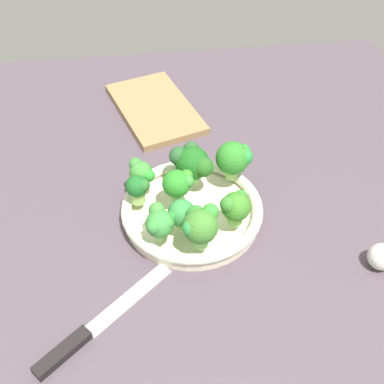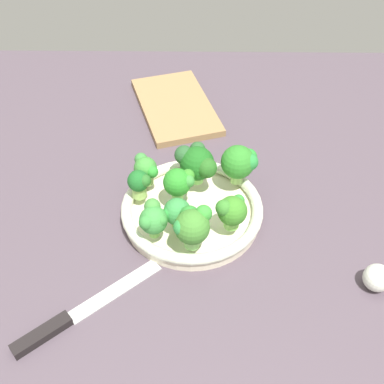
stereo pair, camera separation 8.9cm
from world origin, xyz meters
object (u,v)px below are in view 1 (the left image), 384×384
object	(u,v)px
broccoli_floret_5	(235,207)
broccoli_floret_8	(234,158)
cutting_board	(155,108)
broccoli_floret_0	(159,223)
garlic_bulb	(381,257)
bowl	(192,210)
broccoli_floret_4	(178,184)
broccoli_floret_2	(141,173)
broccoli_floret_1	(137,187)
broccoli_floret_7	(181,214)
broccoli_floret_6	(200,225)
broccoli_floret_3	(192,162)
knife	(88,332)

from	to	relation	value
broccoli_floret_5	broccoli_floret_8	world-z (taller)	broccoli_floret_8
cutting_board	broccoli_floret_8	bearing A→B (deg)	-155.66
broccoli_floret_0	garlic_bulb	distance (cm)	38.15
broccoli_floret_0	broccoli_floret_5	xyz separation A→B (cm)	(2.13, -13.30, -0.06)
bowl	broccoli_floret_0	world-z (taller)	broccoli_floret_0
broccoli_floret_5	garlic_bulb	distance (cm)	26.19
broccoli_floret_4	broccoli_floret_5	xyz separation A→B (cm)	(-6.56, -9.22, -0.39)
broccoli_floret_2	broccoli_floret_4	bearing A→B (deg)	-125.23
broccoli_floret_1	broccoli_floret_2	world-z (taller)	same
bowl	broccoli_floret_7	world-z (taller)	broccoli_floret_7
broccoli_floret_2	broccoli_floret_8	bearing A→B (deg)	-88.29
broccoli_floret_6	broccoli_floret_7	size ratio (longest dim) A/B	1.30
broccoli_floret_6	broccoli_floret_8	world-z (taller)	broccoli_floret_8
broccoli_floret_5	cutting_board	bearing A→B (deg)	15.33
broccoli_floret_3	broccoli_floret_4	size ratio (longest dim) A/B	1.17
broccoli_floret_2	broccoli_floret_5	xyz separation A→B (cm)	(-11.09, -15.64, 0.38)
cutting_board	broccoli_floret_1	bearing A→B (deg)	171.04
broccoli_floret_6	knife	xyz separation A→B (cm)	(-12.80, 19.00, -7.67)
broccoli_floret_5	broccoli_floret_1	bearing A→B (deg)	66.12
bowl	broccoli_floret_8	distance (cm)	12.72
broccoli_floret_1	broccoli_floret_8	distance (cm)	19.11
broccoli_floret_2	broccoli_floret_7	world-z (taller)	same
broccoli_floret_1	broccoli_floret_3	size ratio (longest dim) A/B	0.72
bowl	knife	distance (cm)	29.25
broccoli_floret_3	broccoli_floret_1	bearing A→B (deg)	112.36
broccoli_floret_1	broccoli_floret_7	size ratio (longest dim) A/B	1.00
bowl	garlic_bulb	world-z (taller)	garlic_bulb
broccoli_floret_4	garlic_bulb	distance (cm)	37.23
broccoli_floret_3	garlic_bulb	distance (cm)	37.19
broccoli_floret_2	broccoli_floret_5	size ratio (longest dim) A/B	0.88
garlic_bulb	broccoli_floret_3	bearing A→B (deg)	53.94
broccoli_floret_0	broccoli_floret_6	bearing A→B (deg)	-107.10
broccoli_floret_2	broccoli_floret_6	size ratio (longest dim) A/B	0.77
bowl	broccoli_floret_8	size ratio (longest dim) A/B	3.29
knife	broccoli_floret_8	bearing A→B (deg)	-44.21
broccoli_floret_4	garlic_bulb	world-z (taller)	broccoli_floret_4
broccoli_floret_0	broccoli_floret_1	world-z (taller)	broccoli_floret_0
broccoli_floret_0	knife	bearing A→B (deg)	139.96
cutting_board	broccoli_floret_4	bearing A→B (deg)	-176.67
broccoli_floret_0	broccoli_floret_8	size ratio (longest dim) A/B	0.78
bowl	broccoli_floret_6	distance (cm)	11.40
broccoli_floret_5	garlic_bulb	world-z (taller)	broccoli_floret_5
broccoli_floret_5	bowl	bearing A→B (deg)	52.05
broccoli_floret_5	broccoli_floret_6	bearing A→B (deg)	121.57
broccoli_floret_3	broccoli_floret_5	xyz separation A→B (cm)	(-11.64, -6.00, -0.78)
cutting_board	broccoli_floret_7	bearing A→B (deg)	-177.41
broccoli_floret_6	garlic_bulb	distance (cm)	31.53
bowl	broccoli_floret_1	bearing A→B (deg)	78.42
broccoli_floret_6	knife	world-z (taller)	broccoli_floret_6
broccoli_floret_3	broccoli_floret_8	size ratio (longest dim) A/B	0.99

